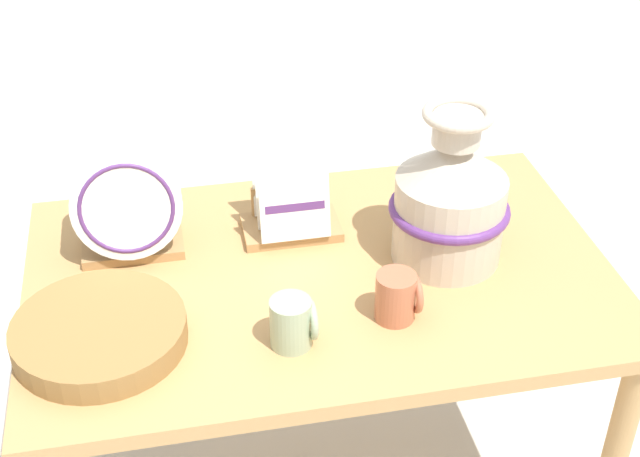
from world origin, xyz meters
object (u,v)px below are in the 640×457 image
Objects in this scene: dish_rack_square_plates at (291,213)px; dish_rack_round_plates at (128,208)px; mug_sage_glaze at (293,323)px; ceramic_vase at (451,199)px; wicker_charger_stack at (99,333)px; mug_terracotta_glaze at (398,296)px.

dish_rack_round_plates is at bearing -179.33° from dish_rack_square_plates.
dish_rack_round_plates is 2.50× the size of mug_sage_glaze.
dish_rack_round_plates is at bearing 128.33° from mug_sage_glaze.
dish_rack_square_plates is at bearing 152.68° from ceramic_vase.
mug_terracotta_glaze is (0.59, -0.03, 0.02)m from wicker_charger_stack.
ceramic_vase reaches higher than wicker_charger_stack.
wicker_charger_stack is 3.27× the size of mug_terracotta_glaze.
mug_terracotta_glaze is at bearing 9.87° from mug_sage_glaze.
dish_rack_round_plates is 0.62m from mug_terracotta_glaze.
mug_sage_glaze is at bearing -170.13° from mug_terracotta_glaze.
dish_rack_round_plates is 2.50× the size of mug_terracotta_glaze.
wicker_charger_stack is at bearing 176.60° from mug_terracotta_glaze.
dish_rack_round_plates is (-0.68, 0.16, -0.04)m from ceramic_vase.
wicker_charger_stack is (-0.43, -0.31, -0.03)m from dish_rack_square_plates.
mug_sage_glaze is (-0.38, -0.22, -0.10)m from ceramic_vase.
wicker_charger_stack is 0.38m from mug_sage_glaze.
wicker_charger_stack is at bearing -103.15° from dish_rack_round_plates.
dish_rack_round_plates is 0.76× the size of wicker_charger_stack.
dish_rack_square_plates is at bearing 35.64° from wicker_charger_stack.
dish_rack_square_plates is at bearing 80.93° from mug_sage_glaze.
ceramic_vase is 0.45m from mug_sage_glaze.
mug_sage_glaze is at bearing -99.07° from dish_rack_square_plates.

